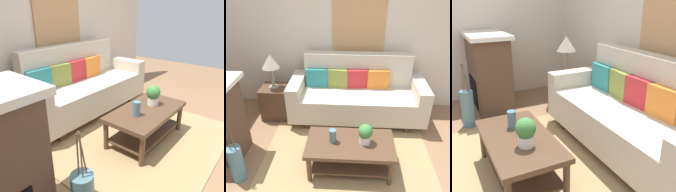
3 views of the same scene
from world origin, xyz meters
The scene contains 17 objects.
wall_back centered at (0.00, 2.23, 1.35)m, with size 4.88×0.10×2.70m, color beige.
area_rug centered at (0.00, 0.50, 0.01)m, with size 2.32×1.85×0.01m, color #A38456.
couch centered at (0.13, 1.69, 0.43)m, with size 2.20×0.84×1.08m.
throw_pillow_teal centered at (-0.55, 1.82, 0.68)m, with size 0.36×0.12×0.32m, color teal.
throw_pillow_olive centered at (-0.21, 1.82, 0.68)m, with size 0.36×0.12×0.32m, color olive.
throw_pillow_crimson centered at (0.13, 1.82, 0.68)m, with size 0.36×0.12×0.32m, color red.
throw_pillow_orange centered at (0.48, 1.82, 0.68)m, with size 0.36×0.12×0.32m, color orange.
coffee_table centered at (0.04, 0.46, 0.31)m, with size 1.10×0.60×0.43m.
tabletop_vase centered at (-0.18, 0.47, 0.52)m, with size 0.09×0.09×0.18m, color slate.
potted_plant_tabletop centered at (0.22, 0.48, 0.57)m, with size 0.18×0.18×0.26m.
side_table centered at (-1.27, 1.64, 0.28)m, with size 0.44×0.44×0.56m, color #513826.
table_lamp centered at (-1.27, 1.64, 0.99)m, with size 0.28×0.28×0.57m.
floor_vase centered at (-1.33, 0.19, 0.25)m, with size 0.17×0.17×0.50m, color slate.
floor_vase_branch_a centered at (-1.31, 0.19, 0.68)m, with size 0.01×0.01×0.36m, color brown.
floor_vase_branch_b centered at (-1.34, 0.21, 0.68)m, with size 0.01×0.01×0.36m, color brown.
floor_vase_branch_c centered at (-1.34, 0.18, 0.68)m, with size 0.01×0.01×0.36m, color brown.
framed_painting centered at (0.13, 2.16, 1.46)m, with size 0.86×0.03×0.85m, color tan.
Camera 2 is at (0.03, -1.86, 2.39)m, focal length 38.31 mm.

